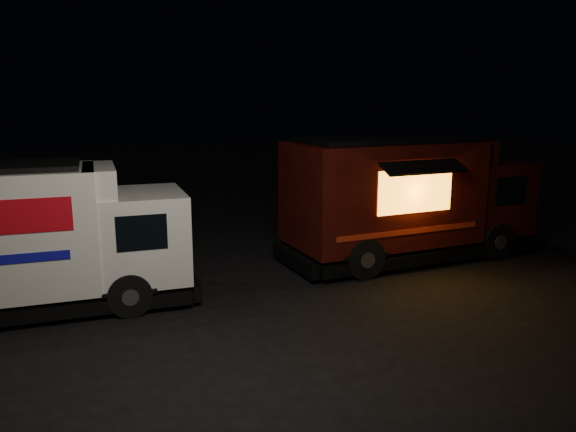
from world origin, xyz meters
The scene contains 3 objects.
ground centered at (0.00, 0.00, 0.00)m, with size 80.00×80.00×0.00m, color black.
white_truck centered at (-5.39, 1.32, 1.50)m, with size 6.60×2.25×2.99m, color silver, non-canonical shape.
red_truck centered at (3.94, 1.32, 1.63)m, with size 6.99×2.57×3.25m, color #380D0A, non-canonical shape.
Camera 1 is at (-5.19, -10.63, 4.23)m, focal length 35.00 mm.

